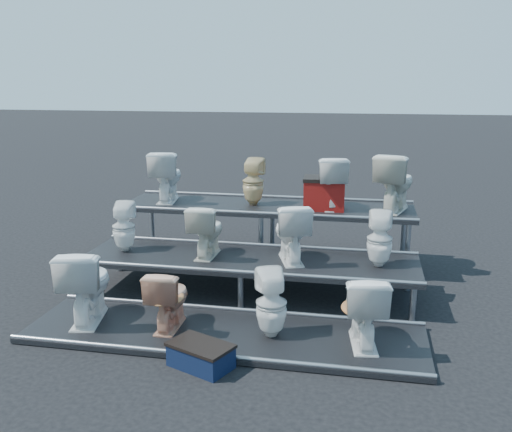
% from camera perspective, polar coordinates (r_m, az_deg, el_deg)
% --- Properties ---
extents(ground, '(80.00, 80.00, 0.00)m').
position_cam_1_polar(ground, '(7.32, -0.71, -7.66)').
color(ground, black).
rests_on(ground, ground).
extents(tier_front, '(4.20, 1.20, 0.06)m').
position_cam_1_polar(tier_front, '(6.14, -3.26, -11.69)').
color(tier_front, black).
rests_on(tier_front, ground).
extents(tier_mid, '(4.20, 1.20, 0.46)m').
position_cam_1_polar(tier_mid, '(7.24, -0.72, -5.96)').
color(tier_mid, black).
rests_on(tier_mid, ground).
extents(tier_back, '(4.20, 1.20, 0.86)m').
position_cam_1_polar(tier_back, '(8.40, 1.10, -1.77)').
color(tier_back, black).
rests_on(tier_back, ground).
extents(toilet_0, '(0.63, 0.90, 0.84)m').
position_cam_1_polar(toilet_0, '(6.50, -16.61, -6.53)').
color(toilet_0, white).
rests_on(toilet_0, tier_front).
extents(toilet_1, '(0.38, 0.65, 0.66)m').
position_cam_1_polar(toilet_1, '(6.17, -8.73, -8.09)').
color(toilet_1, tan).
rests_on(toilet_1, tier_front).
extents(toilet_2, '(0.41, 0.42, 0.71)m').
position_cam_1_polar(toilet_2, '(5.89, 1.54, -8.72)').
color(toilet_2, white).
rests_on(toilet_2, tier_front).
extents(toilet_3, '(0.51, 0.78, 0.75)m').
position_cam_1_polar(toilet_3, '(5.82, 10.72, -9.07)').
color(toilet_3, white).
rests_on(toilet_3, tier_front).
extents(toilet_4, '(0.34, 0.34, 0.65)m').
position_cam_1_polar(toilet_4, '(7.58, -13.09, -1.05)').
color(toilet_4, white).
rests_on(toilet_4, tier_mid).
extents(toilet_5, '(0.38, 0.66, 0.67)m').
position_cam_1_polar(toilet_5, '(7.20, -4.96, -1.43)').
color(toilet_5, silver).
rests_on(toilet_5, tier_mid).
extents(toilet_6, '(0.61, 0.81, 0.74)m').
position_cam_1_polar(toilet_6, '(6.98, 3.50, -1.60)').
color(toilet_6, white).
rests_on(toilet_6, tier_mid).
extents(toilet_7, '(0.31, 0.32, 0.67)m').
position_cam_1_polar(toilet_7, '(6.93, 12.27, -2.27)').
color(toilet_7, white).
rests_on(toilet_7, tier_mid).
extents(toilet_8, '(0.53, 0.80, 0.76)m').
position_cam_1_polar(toilet_8, '(8.62, -8.93, 3.97)').
color(toilet_8, white).
rests_on(toilet_8, tier_back).
extents(toilet_9, '(0.34, 0.34, 0.68)m').
position_cam_1_polar(toilet_9, '(8.27, -0.28, 3.45)').
color(toilet_9, '#D8BF88').
rests_on(toilet_9, tier_back).
extents(toilet_10, '(0.54, 0.79, 0.74)m').
position_cam_1_polar(toilet_10, '(8.12, 7.53, 3.37)').
color(toilet_10, white).
rests_on(toilet_10, tier_back).
extents(toilet_11, '(0.66, 0.89, 0.80)m').
position_cam_1_polar(toilet_11, '(8.11, 13.74, 3.31)').
color(toilet_11, silver).
rests_on(toilet_11, tier_back).
extents(red_crate, '(0.58, 0.48, 0.40)m').
position_cam_1_polar(red_crate, '(8.08, 6.84, 2.13)').
color(red_crate, maroon).
rests_on(red_crate, tier_back).
extents(step_stool, '(0.66, 0.54, 0.21)m').
position_cam_1_polar(step_stool, '(5.54, -5.54, -13.83)').
color(step_stool, black).
rests_on(step_stool, ground).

